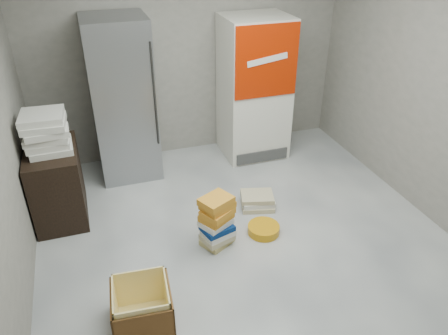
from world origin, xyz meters
name	(u,v)px	position (x,y,z in m)	size (l,w,h in m)	color
ground	(261,265)	(0.00, 0.00, 0.00)	(5.00, 5.00, 0.00)	silver
room_shell	(271,79)	(0.00, 0.00, 1.80)	(4.04, 5.04, 2.82)	gray
steel_fridge	(123,100)	(-0.90, 2.13, 0.95)	(0.70, 0.72, 1.90)	#999BA0
coke_cooler	(254,88)	(0.75, 2.12, 0.90)	(0.80, 0.73, 1.80)	silver
wood_shelf	(57,184)	(-1.73, 1.40, 0.40)	(0.50, 0.80, 0.80)	black
supply_box_stack	(46,132)	(-1.72, 1.39, 0.99)	(0.45, 0.45, 0.39)	silver
phonebook_stack_main	(217,221)	(-0.29, 0.42, 0.28)	(0.38, 0.37, 0.56)	tan
phonebook_stack_side	(257,201)	(0.32, 0.88, 0.08)	(0.41, 0.37, 0.16)	tan
cardboard_box	(142,309)	(-1.14, -0.32, 0.15)	(0.50, 0.50, 0.37)	yellow
bucket_lid	(264,229)	(0.21, 0.43, 0.04)	(0.33, 0.33, 0.09)	#C8870D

